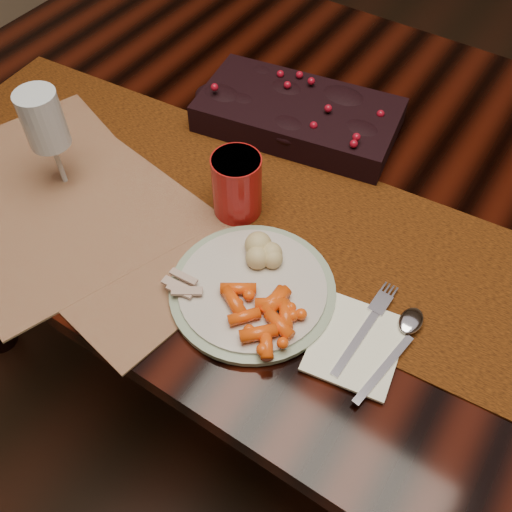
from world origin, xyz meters
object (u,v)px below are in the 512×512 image
Objects in this scene: placemat_main at (116,236)px; napkin at (356,344)px; centerpiece at (298,111)px; mashed_potatoes at (269,248)px; turkey_shreds at (185,285)px; red_cup at (237,185)px; dinner_plate at (252,289)px; baby_carrots at (254,311)px; wine_glass at (51,141)px; dining_table at (335,297)px.

napkin reaches higher than placemat_main.
mashed_potatoes is (0.13, -0.30, 0.00)m from centerpiece.
turkey_shreds is 0.19m from red_cup.
dinner_plate is 2.44× the size of baby_carrots.
placemat_main is at bearing -15.93° from wine_glass.
dining_table is 0.53m from baby_carrots.
dining_table is 4.50× the size of placemat_main.
mashed_potatoes is 0.55× the size of napkin.
baby_carrots reaches higher than napkin.
centerpiece is at bearing 52.81° from wine_glass.
red_cup is (-0.28, 0.12, 0.05)m from napkin.
dining_table is at bearing 86.11° from dinner_plate.
napkin is at bearing 14.82° from placemat_main.
napkin is at bearing 17.67° from baby_carrots.
dinner_plate is (0.14, -0.36, -0.03)m from centerpiece.
red_cup is at bearing 100.54° from turkey_shreds.
dining_table is at bearing 91.40° from baby_carrots.
dining_table is 0.69m from wine_glass.
centerpiece is 0.41m from placemat_main.
red_cup is (-0.03, 0.18, 0.03)m from turkey_shreds.
turkey_shreds is (-0.07, -0.11, -0.01)m from mashed_potatoes.
red_cup reaches higher than mashed_potatoes.
dining_table is 0.45m from centerpiece.
centerpiece is 0.90× the size of placemat_main.
turkey_shreds is at bearing -171.19° from baby_carrots.
baby_carrots is 0.44m from wine_glass.
placemat_main is 0.27m from baby_carrots.
red_cup is at bearing 147.44° from napkin.
centerpiece reaches higher than turkey_shreds.
dinner_plate reaches higher than placemat_main.
dinner_plate is at bearing -93.89° from dining_table.
baby_carrots is (0.27, -0.01, 0.03)m from placemat_main.
placemat_main is 0.17m from turkey_shreds.
centerpiece is 0.42m from turkey_shreds.
baby_carrots reaches higher than dining_table.
centerpiece reaches higher than baby_carrots.
wine_glass reaches higher than dining_table.
baby_carrots is at bearing -49.34° from red_cup.
dining_table is 0.51m from napkin.
mashed_potatoes reaches higher than placemat_main.
turkey_shreds is at bearing -121.49° from mashed_potatoes.
red_cup is 0.31m from wine_glass.
baby_carrots is at bearing -67.34° from centerpiece.
wine_glass reaches higher than mashed_potatoes.
placemat_main is 3.67× the size of red_cup.
placemat_main is 3.98× the size of baby_carrots.
wine_glass reaches higher than centerpiece.
dinner_plate is 0.05m from baby_carrots.
napkin is at bearing -49.24° from centerpiece.
dining_table is 0.55m from turkey_shreds.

